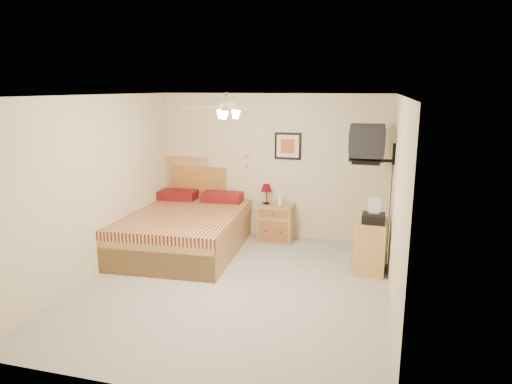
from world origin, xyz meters
TOP-DOWN VIEW (x-y plane):
  - floor at (0.00, 0.00)m, footprint 4.50×4.50m
  - ceiling at (0.00, 0.00)m, footprint 4.00×4.50m
  - wall_back at (0.00, 2.25)m, footprint 4.00×0.04m
  - wall_front at (0.00, -2.25)m, footprint 4.00×0.04m
  - wall_left at (-2.00, 0.00)m, footprint 0.04×4.50m
  - wall_right at (2.00, 0.00)m, footprint 0.04×4.50m
  - bed at (-1.22, 1.12)m, footprint 1.91×2.43m
  - nightstand at (0.13, 2.00)m, footprint 0.59×0.44m
  - table_lamp at (-0.06, 2.04)m, footprint 0.25×0.25m
  - lotion_bottle at (0.19, 2.01)m, footprint 0.11×0.11m
  - framed_picture at (0.27, 2.23)m, footprint 0.46×0.04m
  - dresser at (1.73, 1.05)m, footprint 0.47×0.65m
  - fax_machine at (1.75, 0.97)m, footprint 0.32×0.34m
  - magazine_lower at (1.69, 1.30)m, footprint 0.18×0.24m
  - magazine_upper at (1.68, 1.30)m, footprint 0.22×0.29m
  - wall_tv at (1.75, 1.34)m, footprint 0.56×0.46m
  - ceiling_fan at (0.00, -0.20)m, footprint 1.14×1.14m

SIDE VIEW (x-z plane):
  - floor at x=0.00m, z-range 0.00..0.00m
  - nightstand at x=0.13m, z-range 0.00..0.63m
  - dresser at x=1.73m, z-range 0.00..0.74m
  - lotion_bottle at x=0.19m, z-range 0.63..0.85m
  - magazine_lower at x=1.69m, z-range 0.74..0.76m
  - bed at x=-1.22m, z-range 0.00..1.51m
  - magazine_upper at x=1.68m, z-range 0.76..0.78m
  - table_lamp at x=-0.06m, z-range 0.63..0.98m
  - fax_machine at x=1.75m, z-range 0.74..1.07m
  - wall_back at x=0.00m, z-range 0.00..2.50m
  - wall_front at x=0.00m, z-range 0.00..2.50m
  - wall_left at x=-2.00m, z-range 0.00..2.50m
  - wall_right at x=2.00m, z-range 0.00..2.50m
  - framed_picture at x=0.27m, z-range 1.39..1.85m
  - wall_tv at x=1.75m, z-range 1.52..2.10m
  - ceiling_fan at x=0.00m, z-range 2.22..2.50m
  - ceiling at x=0.00m, z-range 2.48..2.52m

